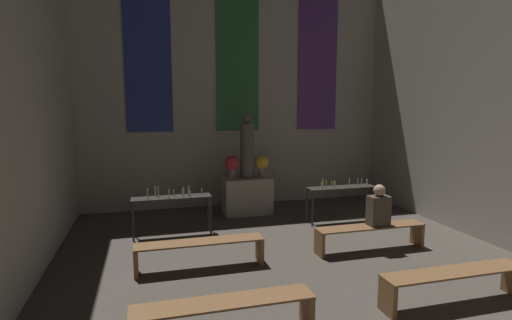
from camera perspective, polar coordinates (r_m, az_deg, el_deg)
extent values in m
cube|color=#B2AD9E|center=(10.13, -2.72, 10.32)|extent=(7.85, 0.12, 5.94)
cube|color=navy|center=(9.85, -15.18, 13.60)|extent=(1.07, 0.03, 3.33)
cube|color=#33723F|center=(10.10, -2.64, 13.71)|extent=(1.07, 0.03, 3.33)
cube|color=#60337F|center=(10.77, 8.79, 13.26)|extent=(1.07, 0.03, 3.33)
cube|color=#ADA38E|center=(9.40, -1.30, -5.09)|extent=(1.11, 0.65, 0.85)
cylinder|color=#5B5651|center=(9.22, -1.32, 1.35)|extent=(0.31, 0.31, 1.27)
sphere|color=#5B5651|center=(9.17, -1.33, 5.97)|extent=(0.22, 0.22, 0.22)
cylinder|color=#937A5B|center=(9.21, -3.45, -1.89)|extent=(0.15, 0.15, 0.24)
sphere|color=#DB3342|center=(9.18, -3.47, -0.41)|extent=(0.34, 0.34, 0.34)
cylinder|color=#937A5B|center=(9.38, 0.80, -1.70)|extent=(0.15, 0.15, 0.24)
sphere|color=gold|center=(9.35, 0.80, -0.25)|extent=(0.34, 0.34, 0.34)
cube|color=#332D28|center=(7.89, -11.96, -5.24)|extent=(1.51, 0.36, 0.02)
cylinder|color=#332D28|center=(7.83, -17.19, -8.45)|extent=(0.04, 0.04, 0.76)
cylinder|color=#332D28|center=(7.91, -6.50, -7.98)|extent=(0.04, 0.04, 0.76)
cylinder|color=#332D28|center=(8.13, -17.12, -7.86)|extent=(0.04, 0.04, 0.76)
cylinder|color=#332D28|center=(8.20, -6.83, -7.42)|extent=(0.04, 0.04, 0.76)
cylinder|color=silver|center=(8.00, -15.25, -4.58)|extent=(0.02, 0.02, 0.14)
sphere|color=#F9CC4C|center=(7.98, -15.27, -4.00)|extent=(0.02, 0.02, 0.02)
cylinder|color=silver|center=(7.98, -14.20, -4.45)|extent=(0.02, 0.02, 0.17)
sphere|color=#F9CC4C|center=(7.96, -14.22, -3.76)|extent=(0.02, 0.02, 0.02)
cylinder|color=silver|center=(7.87, -13.81, -4.63)|extent=(0.02, 0.02, 0.17)
sphere|color=#F9CC4C|center=(7.85, -13.83, -3.93)|extent=(0.02, 0.02, 0.02)
cylinder|color=silver|center=(8.03, -10.26, -4.41)|extent=(0.02, 0.02, 0.13)
sphere|color=#F9CC4C|center=(8.01, -10.28, -3.85)|extent=(0.02, 0.02, 0.02)
cylinder|color=silver|center=(7.91, -11.66, -4.73)|extent=(0.02, 0.02, 0.11)
sphere|color=#F9CC4C|center=(7.89, -11.67, -4.26)|extent=(0.02, 0.02, 0.02)
cylinder|color=silver|center=(7.97, -9.57, -4.40)|extent=(0.02, 0.02, 0.16)
sphere|color=#F9CC4C|center=(7.95, -9.59, -3.76)|extent=(0.02, 0.02, 0.02)
cylinder|color=silver|center=(7.90, -9.64, -4.68)|extent=(0.02, 0.02, 0.11)
sphere|color=#F9CC4C|center=(7.89, -9.65, -4.21)|extent=(0.02, 0.02, 0.02)
cylinder|color=silver|center=(7.75, -15.21, -4.93)|extent=(0.02, 0.02, 0.15)
sphere|color=#F9CC4C|center=(7.73, -15.24, -4.30)|extent=(0.02, 0.02, 0.02)
cylinder|color=silver|center=(7.97, -7.76, -4.54)|extent=(0.02, 0.02, 0.11)
sphere|color=#F9CC4C|center=(7.96, -7.77, -4.08)|extent=(0.02, 0.02, 0.02)
cylinder|color=silver|center=(7.79, -9.39, -4.89)|extent=(0.02, 0.02, 0.10)
sphere|color=#F9CC4C|center=(7.77, -9.40, -4.44)|extent=(0.02, 0.02, 0.02)
cylinder|color=silver|center=(7.83, -10.43, -4.74)|extent=(0.02, 0.02, 0.13)
sphere|color=#F9CC4C|center=(7.81, -10.44, -4.18)|extent=(0.02, 0.02, 0.02)
cylinder|color=silver|center=(7.76, -12.34, -4.85)|extent=(0.02, 0.02, 0.15)
sphere|color=#F9CC4C|center=(7.74, -12.36, -4.24)|extent=(0.02, 0.02, 0.02)
cube|color=#332D28|center=(8.85, 12.06, -3.83)|extent=(1.51, 0.36, 0.02)
cylinder|color=#332D28|center=(8.49, 8.07, -6.91)|extent=(0.04, 0.04, 0.76)
cylinder|color=#332D28|center=(9.16, 16.50, -6.07)|extent=(0.04, 0.04, 0.76)
cylinder|color=#332D28|center=(8.76, 7.28, -6.43)|extent=(0.04, 0.04, 0.76)
cylinder|color=#332D28|center=(9.41, 15.53, -5.67)|extent=(0.04, 0.04, 0.76)
cylinder|color=silver|center=(9.22, 15.58, -3.10)|extent=(0.02, 0.02, 0.10)
sphere|color=#F9CC4C|center=(9.21, 15.59, -2.73)|extent=(0.02, 0.02, 0.02)
cylinder|color=silver|center=(8.58, 9.98, -3.57)|extent=(0.02, 0.02, 0.15)
sphere|color=#F9CC4C|center=(8.56, 10.00, -3.01)|extent=(0.02, 0.02, 0.02)
cylinder|color=silver|center=(9.11, 15.53, -3.24)|extent=(0.02, 0.02, 0.10)
sphere|color=#F9CC4C|center=(9.10, 15.54, -2.87)|extent=(0.02, 0.02, 0.02)
cylinder|color=silver|center=(8.61, 10.78, -3.58)|extent=(0.02, 0.02, 0.14)
sphere|color=#F9CC4C|center=(8.59, 10.80, -3.05)|extent=(0.02, 0.02, 0.02)
cylinder|color=silver|center=(8.73, 11.14, -3.48)|extent=(0.02, 0.02, 0.12)
sphere|color=#F9CC4C|center=(8.72, 11.16, -3.00)|extent=(0.02, 0.02, 0.02)
cylinder|color=silver|center=(8.49, 9.49, -3.82)|extent=(0.02, 0.02, 0.10)
sphere|color=#F9CC4C|center=(8.48, 9.50, -3.40)|extent=(0.02, 0.02, 0.02)
cylinder|color=silver|center=(8.90, 14.84, -3.25)|extent=(0.02, 0.02, 0.16)
sphere|color=#F9CC4C|center=(8.88, 14.86, -2.66)|extent=(0.02, 0.02, 0.02)
cylinder|color=silver|center=(8.65, 9.33, -3.61)|extent=(0.02, 0.02, 0.10)
sphere|color=#F9CC4C|center=(8.63, 9.33, -3.20)|extent=(0.02, 0.02, 0.02)
cylinder|color=silver|center=(9.04, 14.35, -3.15)|extent=(0.02, 0.02, 0.13)
sphere|color=#F9CC4C|center=(9.03, 14.37, -2.66)|extent=(0.02, 0.02, 0.02)
cylinder|color=silver|center=(8.75, 9.54, -3.35)|extent=(0.02, 0.02, 0.14)
sphere|color=#F9CC4C|center=(8.73, 9.56, -2.81)|extent=(0.02, 0.02, 0.02)
cylinder|color=silver|center=(8.64, 11.22, -3.65)|extent=(0.02, 0.02, 0.11)
sphere|color=#F9CC4C|center=(8.62, 11.23, -3.21)|extent=(0.02, 0.02, 0.02)
cylinder|color=silver|center=(8.76, 13.19, -3.36)|extent=(0.02, 0.02, 0.17)
sphere|color=#F9CC4C|center=(8.74, 13.21, -2.75)|extent=(0.02, 0.02, 0.02)
cube|color=brown|center=(4.55, -4.57, -19.58)|extent=(1.98, 0.36, 0.03)
cube|color=brown|center=(4.91, 7.30, -20.41)|extent=(0.06, 0.32, 0.42)
cube|color=brown|center=(5.83, 26.51, -14.09)|extent=(1.98, 0.36, 0.03)
cube|color=brown|center=(5.36, 18.27, -18.19)|extent=(0.06, 0.32, 0.42)
cube|color=brown|center=(6.36, -8.00, -11.50)|extent=(1.98, 0.36, 0.03)
cube|color=brown|center=(6.39, -16.79, -13.77)|extent=(0.06, 0.32, 0.42)
cube|color=brown|center=(6.61, 0.53, -12.69)|extent=(0.06, 0.32, 0.42)
cube|color=brown|center=(7.32, 16.05, -9.12)|extent=(1.98, 0.36, 0.03)
cube|color=brown|center=(6.96, 9.06, -11.73)|extent=(0.06, 0.32, 0.42)
cube|color=brown|center=(7.92, 22.03, -9.78)|extent=(0.06, 0.32, 0.42)
cube|color=#4C4238|center=(7.32, 17.10, -6.94)|extent=(0.36, 0.24, 0.52)
sphere|color=tan|center=(7.24, 17.21, -4.16)|extent=(0.20, 0.20, 0.20)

